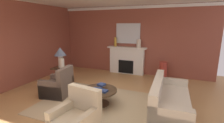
# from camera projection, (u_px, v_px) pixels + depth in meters

# --- Properties ---
(ground_plane) EXTENTS (8.71, 8.71, 0.00)m
(ground_plane) POSITION_uv_depth(u_px,v_px,m) (98.00, 103.00, 4.76)
(ground_plane) COLOR tan
(wall_fireplace) EXTENTS (7.20, 0.12, 3.07)m
(wall_fireplace) POSITION_uv_depth(u_px,v_px,m) (130.00, 40.00, 7.52)
(wall_fireplace) COLOR brown
(wall_fireplace) RESTS_ON ground_plane
(wall_window) EXTENTS (0.12, 7.30, 3.07)m
(wall_window) POSITION_uv_depth(u_px,v_px,m) (18.00, 45.00, 5.91)
(wall_window) COLOR brown
(wall_window) RESTS_ON ground_plane
(crown_moulding) EXTENTS (7.20, 0.08, 0.12)m
(crown_moulding) POSITION_uv_depth(u_px,v_px,m) (131.00, 7.00, 7.13)
(crown_moulding) COLOR white
(area_rug) EXTENTS (3.42, 2.55, 0.01)m
(area_rug) POSITION_uv_depth(u_px,v_px,m) (100.00, 104.00, 4.68)
(area_rug) COLOR tan
(area_rug) RESTS_ON ground_plane
(fireplace) EXTENTS (1.80, 0.35, 1.26)m
(fireplace) POSITION_uv_depth(u_px,v_px,m) (127.00, 61.00, 7.57)
(fireplace) COLOR white
(fireplace) RESTS_ON ground_plane
(mantel_mirror) EXTENTS (1.12, 0.04, 0.91)m
(mantel_mirror) POSITION_uv_depth(u_px,v_px,m) (128.00, 33.00, 7.40)
(mantel_mirror) COLOR silver
(sofa) EXTENTS (0.94, 2.12, 0.85)m
(sofa) POSITION_uv_depth(u_px,v_px,m) (169.00, 101.00, 4.21)
(sofa) COLOR beige
(sofa) RESTS_ON ground_plane
(armchair_near_window) EXTENTS (0.91, 0.91, 0.95)m
(armchair_near_window) POSITION_uv_depth(u_px,v_px,m) (58.00, 87.00, 5.20)
(armchair_near_window) COLOR brown
(armchair_near_window) RESTS_ON ground_plane
(armchair_facing_fireplace) EXTENTS (0.91, 0.91, 0.95)m
(armchair_facing_fireplace) POSITION_uv_depth(u_px,v_px,m) (77.00, 121.00, 3.34)
(armchair_facing_fireplace) COLOR #C1B293
(armchair_facing_fireplace) RESTS_ON ground_plane
(coffee_table) EXTENTS (1.00, 1.00, 0.45)m
(coffee_table) POSITION_uv_depth(u_px,v_px,m) (99.00, 93.00, 4.61)
(coffee_table) COLOR #3D2D1E
(coffee_table) RESTS_ON ground_plane
(side_table) EXTENTS (0.56, 0.56, 0.70)m
(side_table) POSITION_uv_depth(u_px,v_px,m) (62.00, 75.00, 6.07)
(side_table) COLOR #3D2D1E
(side_table) RESTS_ON ground_plane
(table_lamp) EXTENTS (0.44, 0.44, 0.75)m
(table_lamp) POSITION_uv_depth(u_px,v_px,m) (60.00, 53.00, 5.89)
(table_lamp) COLOR beige
(table_lamp) RESTS_ON side_table
(vase_tall_corner) EXTENTS (0.32, 0.32, 0.74)m
(vase_tall_corner) POSITION_uv_depth(u_px,v_px,m) (163.00, 71.00, 6.75)
(vase_tall_corner) COLOR #9E3328
(vase_tall_corner) RESTS_ON ground_plane
(vase_on_side_table) EXTENTS (0.16, 0.16, 0.37)m
(vase_on_side_table) POSITION_uv_depth(u_px,v_px,m) (62.00, 64.00, 5.80)
(vase_on_side_table) COLOR beige
(vase_on_side_table) RESTS_ON side_table
(vase_mantel_left) EXTENTS (0.12, 0.12, 0.43)m
(vase_mantel_left) POSITION_uv_depth(u_px,v_px,m) (115.00, 42.00, 7.53)
(vase_mantel_left) COLOR #B7892D
(vase_mantel_left) RESTS_ON fireplace
(vase_mantel_right) EXTENTS (0.19, 0.19, 0.36)m
(vase_mantel_right) POSITION_uv_depth(u_px,v_px,m) (139.00, 44.00, 7.14)
(vase_mantel_right) COLOR beige
(vase_mantel_right) RESTS_ON fireplace
(book_red_cover) EXTENTS (0.23, 0.21, 0.05)m
(book_red_cover) POSITION_uv_depth(u_px,v_px,m) (103.00, 91.00, 4.43)
(book_red_cover) COLOR navy
(book_red_cover) RESTS_ON coffee_table
(book_art_folio) EXTENTS (0.27, 0.23, 0.04)m
(book_art_folio) POSITION_uv_depth(u_px,v_px,m) (97.00, 89.00, 4.43)
(book_art_folio) COLOR navy
(book_art_folio) RESTS_ON coffee_table
(book_small_novel) EXTENTS (0.23, 0.23, 0.06)m
(book_small_novel) POSITION_uv_depth(u_px,v_px,m) (101.00, 85.00, 4.63)
(book_small_novel) COLOR navy
(book_small_novel) RESTS_ON coffee_table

